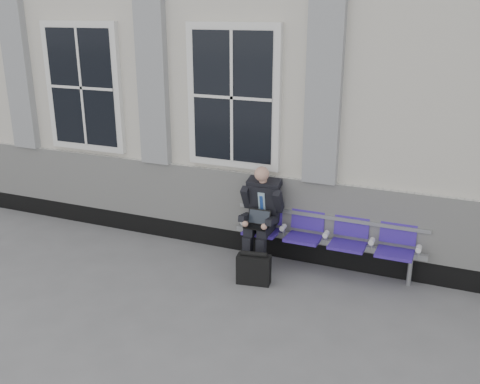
% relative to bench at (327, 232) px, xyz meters
% --- Properties ---
extents(ground, '(70.00, 70.00, 0.00)m').
position_rel_bench_xyz_m(ground, '(-1.78, -1.32, -0.55)').
color(ground, slate).
rests_on(ground, ground).
extents(station_building, '(14.40, 4.40, 4.49)m').
position_rel_bench_xyz_m(station_building, '(-1.79, 2.15, 1.67)').
color(station_building, beige).
rests_on(station_building, ground).
extents(bench, '(2.60, 0.47, 0.91)m').
position_rel_bench_xyz_m(bench, '(0.00, 0.00, 0.00)').
color(bench, '#9EA0A3').
rests_on(bench, ground).
extents(businessman, '(0.56, 0.75, 1.40)m').
position_rel_bench_xyz_m(businessman, '(-0.90, -0.13, 0.21)').
color(businessman, black).
rests_on(businessman, ground).
extents(briefcase, '(0.46, 0.25, 0.45)m').
position_rel_bench_xyz_m(briefcase, '(-0.76, -0.75, -0.35)').
color(briefcase, black).
rests_on(briefcase, ground).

